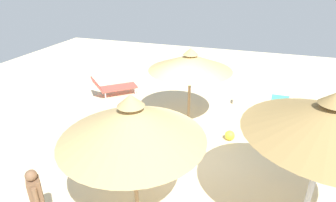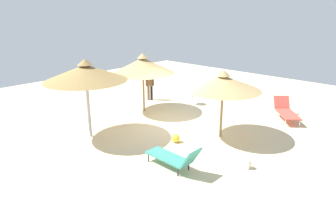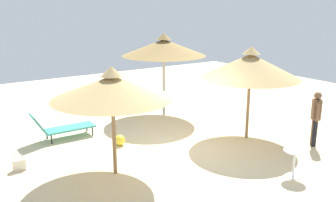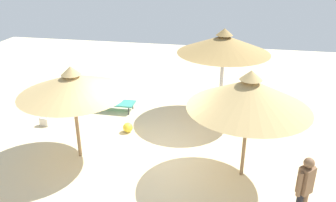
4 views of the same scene
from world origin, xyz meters
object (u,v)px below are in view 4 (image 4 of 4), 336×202
Objects in this scene: parasol_umbrella_near_left at (72,84)px; parasol_umbrella_back at (224,44)px; parasol_umbrella_edge at (249,94)px; handbag at (44,121)px; beach_ball at (128,127)px; lounge_chair_front at (106,100)px; person_standing_far_right at (304,188)px.

parasol_umbrella_near_left is 0.92× the size of parasol_umbrella_back.
handbag is (-1.47, -6.12, -2.01)m from parasol_umbrella_edge.
parasol_umbrella_edge is 6.61m from handbag.
handbag reaches higher than beach_ball.
handbag is (-1.42, -1.84, -1.92)m from parasol_umbrella_near_left.
beach_ball is at bearing -56.14° from parasol_umbrella_back.
lounge_chair_front is 4.29× the size of handbag.
handbag is 2.72m from beach_ball.
person_standing_far_right is at bearing 37.82° from parasol_umbrella_edge.
parasol_umbrella_back is 6.94× the size of handbag.
beach_ball is (-1.57, -3.41, -2.01)m from parasol_umbrella_edge.
handbag is at bearing -112.00° from person_standing_far_right.
parasol_umbrella_edge reaches higher than lounge_chair_front.
person_standing_far_right reaches higher than lounge_chair_front.
person_standing_far_right is at bearing 56.26° from beach_ball.
parasol_umbrella_near_left is at bearing -90.62° from parasol_umbrella_edge.
parasol_umbrella_back is 5.41m from person_standing_far_right.
handbag is at bearing -44.82° from lounge_chair_front.
parasol_umbrella_edge is at bearing 89.38° from parasol_umbrella_near_left.
parasol_umbrella_near_left is 4.87m from parasol_umbrella_back.
parasol_umbrella_edge is at bearing 57.08° from lounge_chair_front.
parasol_umbrella_near_left reaches higher than handbag.
parasol_umbrella_edge is 4.28m from parasol_umbrella_near_left.
beach_ball is (-1.53, 0.87, -1.92)m from parasol_umbrella_near_left.
parasol_umbrella_back is at bearing -158.85° from person_standing_far_right.
parasol_umbrella_near_left reaches higher than beach_ball.
beach_ball is (-0.10, 2.71, 0.00)m from handbag.
beach_ball is at bearing 40.42° from lounge_chair_front.
lounge_chair_front is 2.15m from handbag.
beach_ball is at bearing -114.75° from parasol_umbrella_edge.
parasol_umbrella_back is at bearing 123.86° from beach_ball.
beach_ball is (1.42, 1.21, -0.22)m from lounge_chair_front.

